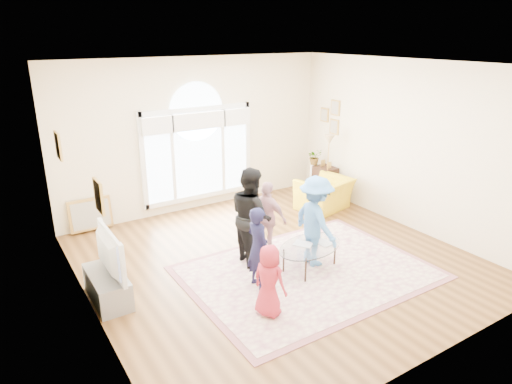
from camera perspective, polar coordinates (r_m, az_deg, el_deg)
ground at (r=7.82m, az=2.67°, el=-8.46°), size 6.00×6.00×0.00m
room_shell at (r=9.60m, az=-6.93°, el=6.72°), size 6.00×6.00×6.00m
area_rug at (r=7.47m, az=6.51°, el=-9.92°), size 3.60×2.60×0.02m
rug_border at (r=7.47m, az=6.51°, el=-9.94°), size 3.80×2.80×0.01m
tv_console at (r=6.98m, az=-18.07°, el=-11.22°), size 0.45×1.00×0.42m
television at (r=6.73m, az=-18.47°, el=-7.30°), size 0.17×1.12×0.64m
coffee_table at (r=7.41m, az=6.77°, el=-6.77°), size 1.37×1.04×0.54m
armchair at (r=9.94m, az=8.52°, el=-0.27°), size 1.23×1.13×0.69m
side_cabinet at (r=10.77m, az=8.59°, el=1.31°), size 0.40×0.50×0.70m
floor_lamp at (r=10.29m, az=9.10°, el=5.83°), size 0.27×0.27×1.51m
plant_pedestal at (r=10.95m, az=7.22°, el=1.67°), size 0.20×0.20×0.70m
potted_plant at (r=10.80m, az=7.34°, el=4.39°), size 0.37×0.33×0.37m
leaning_picture at (r=9.43m, az=-19.75°, el=-4.60°), size 0.80×0.14×0.62m
child_red at (r=6.17m, az=1.66°, el=-11.02°), size 0.49×0.58×1.02m
child_navy at (r=6.74m, az=0.28°, el=-6.98°), size 0.31×0.47×1.27m
child_black at (r=7.43m, az=-0.60°, el=-2.94°), size 0.70×0.85×1.61m
child_pink at (r=7.78m, az=1.44°, el=-3.25°), size 0.57×0.81×1.28m
child_blue at (r=7.42m, az=7.46°, el=-3.64°), size 0.60×1.00×1.50m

